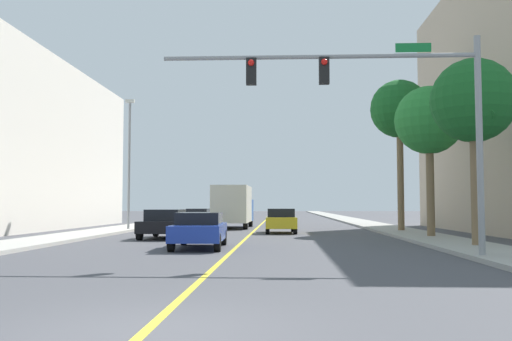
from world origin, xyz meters
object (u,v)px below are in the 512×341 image
palm_mid (429,121)px  car_yellow (281,220)px  palm_far (399,110)px  car_blue (199,229)px  car_black (165,223)px  delivery_truck (233,206)px  street_lamp (129,157)px  traffic_signal_mast (382,97)px  car_silver (199,217)px  palm_near (473,102)px

palm_mid → car_yellow: size_ratio=1.87×
palm_far → car_yellow: (-7.19, -0.84, -6.62)m
car_blue → car_black: bearing=110.9°
car_black → delivery_truck: 12.31m
palm_mid → street_lamp: bearing=156.7°
street_lamp → delivery_truck: (6.25, 4.61, -3.11)m
traffic_signal_mast → palm_far: bearing=76.4°
street_lamp → palm_far: palm_far is taller
palm_far → car_black: palm_far is taller
street_lamp → car_silver: 8.09m
palm_mid → car_yellow: 10.35m
palm_mid → car_silver: palm_mid is taller
car_black → traffic_signal_mast: bearing=-48.1°
traffic_signal_mast → car_yellow: traffic_signal_mast is taller
street_lamp → palm_mid: 18.55m
traffic_signal_mast → car_silver: (-9.29, 23.81, -4.27)m
traffic_signal_mast → car_yellow: (-3.21, 15.70, -4.24)m
palm_far → car_blue: 17.43m
palm_mid → car_silver: 19.62m
car_black → street_lamp: bearing=118.8°
car_blue → car_black: size_ratio=1.04×
traffic_signal_mast → car_black: bearing=130.9°
traffic_signal_mast → car_black: traffic_signal_mast is taller
palm_mid → car_blue: size_ratio=1.66×
street_lamp → car_silver: size_ratio=2.01×
car_silver → car_yellow: size_ratio=1.04×
car_silver → delivery_truck: bearing=-27.4°
street_lamp → delivery_truck: 8.37m
palm_mid → delivery_truck: palm_mid is taller
palm_far → car_yellow: bearing=-173.4°
palm_far → car_blue: palm_far is taller
palm_near → car_yellow: bearing=123.2°
car_black → delivery_truck: (2.33, 12.06, 0.85)m
street_lamp → palm_far: (16.85, -1.22, 2.66)m
traffic_signal_mast → car_yellow: bearing=101.5°
palm_near → car_black: (-13.17, 5.99, -4.87)m
traffic_signal_mast → palm_mid: (4.14, 10.42, 0.78)m
traffic_signal_mast → car_yellow: 16.58m
car_silver → street_lamp: bearing=-119.4°
delivery_truck → car_black: bearing=-100.1°
street_lamp → car_silver: (3.58, 6.06, -3.98)m
street_lamp → delivery_truck: size_ratio=1.16×
delivery_truck → car_silver: bearing=152.3°
palm_far → street_lamp: bearing=175.9°
palm_far → car_yellow: 9.81m
palm_far → car_blue: size_ratio=2.04×
car_black → palm_far: bearing=26.8°
car_blue → delivery_truck: bearing=88.8°
traffic_signal_mast → palm_near: palm_near is taller
traffic_signal_mast → delivery_truck: 23.56m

